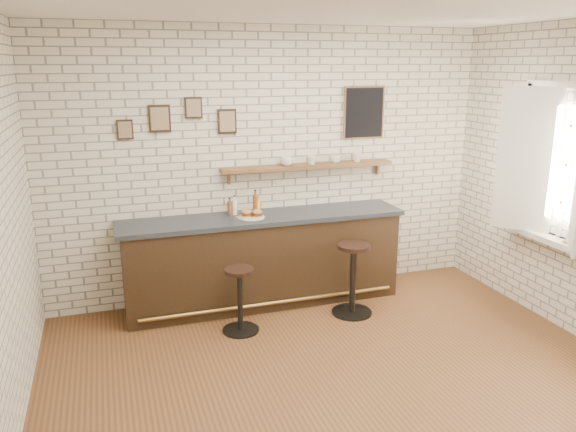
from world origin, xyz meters
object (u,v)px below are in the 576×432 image
Objects in this scene: ciabatta_sandwich at (252,213)px; shelf_cup_a at (286,161)px; bitters_bottle_brown at (230,208)px; condiment_bottle_yellow at (258,206)px; shelf_cup_c at (336,159)px; bitters_bottle_white at (235,207)px; shelf_cup_b at (312,160)px; book_lower at (574,245)px; shelf_cup_d at (357,157)px; bar_stool_left at (240,298)px; book_upper at (574,243)px; bar_counter at (264,259)px; bitters_bottle_amber at (256,203)px; bar_stool_right at (353,277)px; sandwich_plate at (251,217)px.

ciabatta_sandwich is 1.83× the size of shelf_cup_a.
bitters_bottle_brown reaches higher than condiment_bottle_yellow.
shelf_cup_a is at bearing 9.80° from condiment_bottle_yellow.
shelf_cup_c is (1.05, 0.25, 0.48)m from ciabatta_sandwich.
shelf_cup_b is at bearing 3.82° from bitters_bottle_white.
book_lower is at bearing -31.24° from ciabatta_sandwich.
shelf_cup_d is (1.21, 0.06, 0.47)m from condiment_bottle_yellow.
book_upper reaches higher than bar_stool_left.
bitters_bottle_amber is (-0.05, 0.14, 0.61)m from bar_counter.
bar_stool_right is at bearing -118.41° from shelf_cup_b.
bitters_bottle_brown is (-0.19, 0.19, 0.07)m from sandwich_plate.
book_upper is (2.62, -1.83, -0.15)m from bitters_bottle_amber.
bitters_bottle_amber is 2.51× the size of shelf_cup_b.
bitters_bottle_brown is 1.51m from bar_stool_right.
shelf_cup_a is at bearing 157.38° from shelf_cup_d.
bar_stool_left is at bearing -117.92° from condiment_bottle_yellow.
bar_stool_right is 1.37m from shelf_cup_c.
ciabatta_sandwich is 1.04× the size of book_lower.
bitters_bottle_brown is at bearing 135.97° from ciabatta_sandwich.
shelf_cup_a is (0.38, 0.06, 0.44)m from bitters_bottle_amber.
shelf_cup_c is 2.58m from book_upper.
ciabatta_sandwich is 0.24m from bitters_bottle_white.
bar_counter is at bearing -22.78° from bitters_bottle_brown.
bitters_bottle_brown is 0.28× the size of bar_stool_left.
shelf_cup_c reaches higher than bitters_bottle_brown.
shelf_cup_d is at bearing 2.29° from bitters_bottle_brown.
condiment_bottle_yellow is 0.59m from shelf_cup_a.
ciabatta_sandwich is 0.94× the size of bitters_bottle_amber.
bitters_bottle_amber is 0.04m from condiment_bottle_yellow.
shelf_cup_b reaches higher than bar_counter.
sandwich_plate is at bearing -169.60° from book_upper.
shelf_cup_b is at bearing 5.35° from condiment_bottle_yellow.
condiment_bottle_yellow is at bearing 56.75° from sandwich_plate.
shelf_cup_c is at bearing 2.78° from bitters_bottle_brown.
book_lower is (2.91, -1.83, -0.15)m from bitters_bottle_brown.
shelf_cup_b reaches higher than condiment_bottle_yellow.
condiment_bottle_yellow is 0.76× the size of book_lower.
shelf_cup_a reaches higher than bitters_bottle_brown.
shelf_cup_d is at bearing 9.59° from bar_counter.
bitters_bottle_amber is at bearing 0.00° from bitters_bottle_brown.
shelf_cup_a is at bearing 27.76° from sandwich_plate.
shelf_cup_c is at bearing 157.38° from shelf_cup_d.
shelf_cup_b reaches higher than shelf_cup_c.
sandwich_plate is 2.48× the size of shelf_cup_c.
shelf_cup_a is 0.86m from shelf_cup_d.
shelf_cup_b is 0.44× the size of book_lower.
bitters_bottle_white is at bearing 146.91° from bar_stool_right.
bar_counter is at bearing -149.95° from shelf_cup_a.
sandwich_plate is 3.18m from book_lower.
shelf_cup_b is at bearing 37.67° from bar_stool_left.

